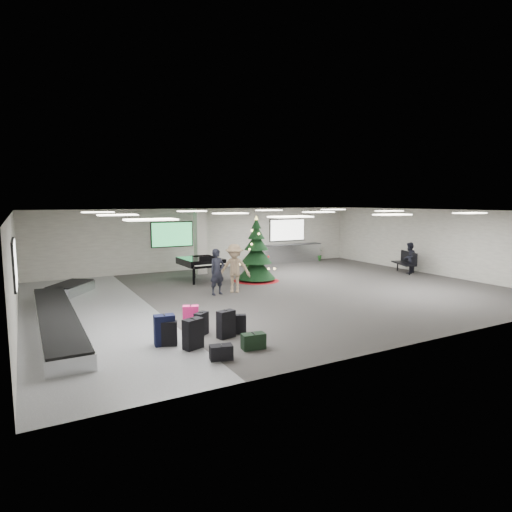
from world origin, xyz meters
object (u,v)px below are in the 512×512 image
christmas_tree (256,259)px  traveler_b (235,268)px  bench (405,261)px  traveler_bench (409,258)px  baggage_carousel (60,311)px  service_counter (290,253)px  potted_plant_left (248,259)px  traveler_a (217,272)px  potted_plant_right (318,254)px  grand_piano (201,262)px  pink_suitcase (191,318)px

christmas_tree → traveler_b: 2.60m
bench → traveler_b: bearing=-157.0°
christmas_tree → traveler_bench: (7.66, -1.91, -0.23)m
baggage_carousel → christmas_tree: (8.32, 2.60, 0.80)m
traveler_bench → baggage_carousel: bearing=-23.3°
service_counter → christmas_tree: 6.14m
baggage_carousel → potted_plant_left: bearing=33.4°
baggage_carousel → traveler_b: (6.38, 0.87, 0.74)m
traveler_a → traveler_bench: 10.38m
baggage_carousel → traveler_a: (5.59, 0.78, 0.68)m
service_counter → potted_plant_left: 2.85m
traveler_a → potted_plant_left: bearing=38.8°
service_counter → christmas_tree: (-4.53, -4.13, 0.46)m
potted_plant_right → service_counter: bearing=175.6°
traveler_a → traveler_b: 0.79m
bench → traveler_a: traveler_a is taller
service_counter → grand_piano: size_ratio=1.86×
potted_plant_left → grand_piano: bearing=-144.1°
traveler_b → potted_plant_left: (3.61, 5.72, -0.56)m
baggage_carousel → traveler_bench: (15.97, 0.70, 0.56)m
pink_suitcase → christmas_tree: bearing=69.1°
baggage_carousel → christmas_tree: size_ratio=3.29×
potted_plant_left → potted_plant_right: (4.78, 0.00, 0.01)m
christmas_tree → potted_plant_right: (6.46, 3.98, -0.61)m
pink_suitcase → traveler_b: (3.27, 3.93, 0.61)m
baggage_carousel → pink_suitcase: (3.11, -3.06, 0.13)m
traveler_bench → potted_plant_right: size_ratio=1.93×
baggage_carousel → service_counter: (12.84, 6.73, 0.33)m
pink_suitcase → traveler_b: 5.15m
service_counter → potted_plant_right: bearing=-4.4°
baggage_carousel → traveler_a: bearing=7.9°
bench → traveler_a: (-10.36, -0.14, 0.28)m
bench → traveler_b: traveler_b is taller
potted_plant_right → baggage_carousel: bearing=-156.0°
traveler_b → traveler_bench: (9.59, -0.17, -0.18)m
traveler_bench → potted_plant_right: traveler_bench is taller
traveler_b → potted_plant_right: (8.40, 5.72, -0.55)m
service_counter → grand_piano: 7.36m
baggage_carousel → bench: 15.99m
baggage_carousel → potted_plant_left: (9.99, 6.58, 0.18)m
pink_suitcase → potted_plant_right: potted_plant_right is taller
bench → potted_plant_right: 5.79m
potted_plant_right → potted_plant_left: bearing=180.0°
christmas_tree → traveler_b: christmas_tree is taller
pink_suitcase → christmas_tree: size_ratio=0.24×
traveler_b → potted_plant_right: 10.17m
pink_suitcase → service_counter: bearing=66.9°
grand_piano → christmas_tree: bearing=-29.9°
pink_suitcase → traveler_a: 4.60m
christmas_tree → traveler_b: size_ratio=1.54×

